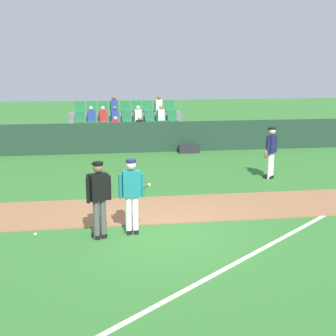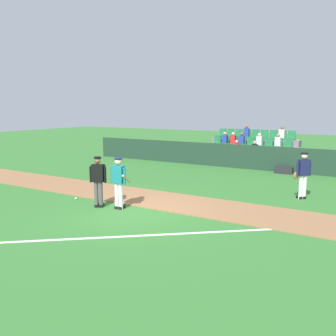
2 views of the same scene
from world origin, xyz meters
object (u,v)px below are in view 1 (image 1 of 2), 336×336
Objects in this scene: batter_teal_jersey at (132,193)px; baseball at (35,234)px; umpire_home_plate at (99,195)px; equipment_bag at (189,149)px; runner_navy_jersey at (271,151)px.

baseball is (-2.21, 0.19, -0.93)m from batter_teal_jersey.
baseball is at bearing 175.06° from batter_teal_jersey.
umpire_home_plate is 1.96× the size of equipment_bag.
umpire_home_plate is 10.59m from equipment_bag.
umpire_home_plate is (-0.75, -0.17, 0.03)m from batter_teal_jersey.
batter_teal_jersey is 1.00× the size of runner_navy_jersey.
runner_navy_jersey is 5.40m from equipment_bag.
runner_navy_jersey reaches higher than equipment_bag.
runner_navy_jersey is at bearing 39.66° from umpire_home_plate.
batter_teal_jersey and umpire_home_plate have the same top height.
batter_teal_jersey is 2.41m from baseball.
batter_teal_jersey and runner_navy_jersey have the same top height.
batter_teal_jersey is at bearing -108.28° from equipment_bag.
runner_navy_jersey is at bearing 31.47° from baseball.
runner_navy_jersey is 1.96× the size of equipment_bag.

